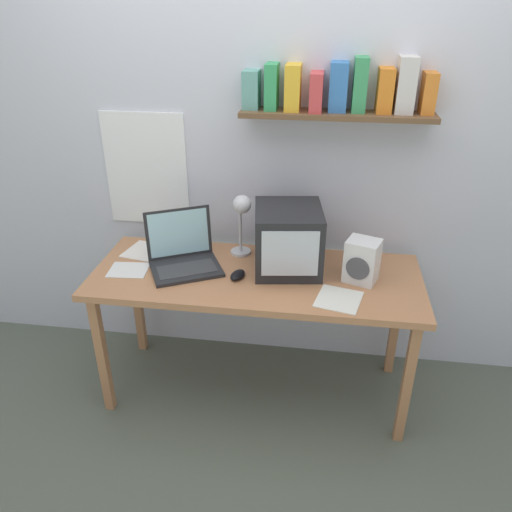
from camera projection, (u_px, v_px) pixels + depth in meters
The scene contains 12 objects.
ground_plane at pixel (256, 387), 2.82m from camera, with size 12.00×12.00×0.00m, color #5A6254.
back_wall at pixel (268, 139), 2.57m from camera, with size 5.60×0.24×2.60m.
corner_desk at pixel (256, 285), 2.50m from camera, with size 1.63×0.64×0.74m.
crt_monitor at pixel (288, 239), 2.46m from camera, with size 0.37×0.39×0.32m.
laptop at pixel (183, 253), 2.52m from camera, with size 0.43×0.41×0.27m.
desk_lamp at pixel (242, 214), 2.52m from camera, with size 0.12×0.15×0.35m.
juice_glass at pixel (362, 253), 2.53m from camera, with size 0.07×0.07×0.14m.
space_heater at pixel (362, 261), 2.37m from camera, with size 0.18×0.17×0.21m.
computer_mouse at pixel (238, 275), 2.43m from camera, with size 0.09×0.12×0.03m.
printed_handout at pixel (148, 252), 2.68m from camera, with size 0.27×0.25×0.00m.
loose_paper_near_laptop at pixel (129, 270), 2.50m from camera, with size 0.20×0.18×0.00m.
open_notebook at pixel (339, 299), 2.26m from camera, with size 0.23×0.24×0.00m.
Camera 1 is at (0.30, -2.13, 1.97)m, focal length 35.00 mm.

